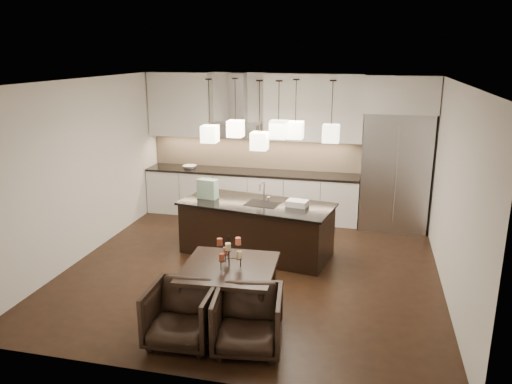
% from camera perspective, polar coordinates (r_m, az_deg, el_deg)
% --- Properties ---
extents(floor, '(5.50, 5.50, 0.02)m').
position_cam_1_polar(floor, '(7.73, -0.34, -8.70)').
color(floor, black).
rests_on(floor, ground).
extents(ceiling, '(5.50, 5.50, 0.02)m').
position_cam_1_polar(ceiling, '(7.05, -0.38, 12.66)').
color(ceiling, white).
rests_on(ceiling, wall_back).
extents(wall_back, '(5.50, 0.02, 2.80)m').
position_cam_1_polar(wall_back, '(9.90, 3.41, 5.33)').
color(wall_back, silver).
rests_on(wall_back, ground).
extents(wall_front, '(5.50, 0.02, 2.80)m').
position_cam_1_polar(wall_front, '(4.76, -8.26, -6.58)').
color(wall_front, silver).
rests_on(wall_front, ground).
extents(wall_left, '(0.02, 5.50, 2.80)m').
position_cam_1_polar(wall_left, '(8.34, -19.15, 2.47)').
color(wall_left, silver).
rests_on(wall_left, ground).
extents(wall_right, '(0.02, 5.50, 2.80)m').
position_cam_1_polar(wall_right, '(7.16, 21.66, 0.12)').
color(wall_right, silver).
rests_on(wall_right, ground).
extents(refrigerator, '(1.20, 0.72, 2.15)m').
position_cam_1_polar(refrigerator, '(9.47, 15.59, 2.27)').
color(refrigerator, '#B7B7BA').
rests_on(refrigerator, floor).
extents(fridge_panel, '(1.26, 0.72, 0.65)m').
position_cam_1_polar(fridge_panel, '(9.26, 16.24, 10.72)').
color(fridge_panel, silver).
rests_on(fridge_panel, refrigerator).
extents(lower_cabinets, '(4.21, 0.62, 0.88)m').
position_cam_1_polar(lower_cabinets, '(9.94, -0.56, -0.30)').
color(lower_cabinets, silver).
rests_on(lower_cabinets, floor).
extents(countertop, '(4.21, 0.66, 0.04)m').
position_cam_1_polar(countertop, '(9.82, -0.57, 2.28)').
color(countertop, black).
rests_on(countertop, lower_cabinets).
extents(backsplash, '(4.21, 0.02, 0.63)m').
position_cam_1_polar(backsplash, '(10.03, -0.16, 4.53)').
color(backsplash, '#C2AB8C').
rests_on(backsplash, countertop).
extents(upper_cab_left, '(1.25, 0.35, 1.25)m').
position_cam_1_polar(upper_cab_left, '(10.18, -8.62, 9.88)').
color(upper_cab_left, silver).
rests_on(upper_cab_left, wall_back).
extents(upper_cab_right, '(1.85, 0.35, 1.25)m').
position_cam_1_polar(upper_cab_right, '(9.53, 6.61, 9.55)').
color(upper_cab_right, silver).
rests_on(upper_cab_right, wall_back).
extents(hood_canopy, '(0.90, 0.52, 0.24)m').
position_cam_1_polar(hood_canopy, '(9.78, -2.23, 7.11)').
color(hood_canopy, '#B7B7BA').
rests_on(hood_canopy, wall_back).
extents(hood_chimney, '(0.30, 0.28, 0.96)m').
position_cam_1_polar(hood_chimney, '(9.81, -2.10, 10.67)').
color(hood_chimney, '#B7B7BA').
rests_on(hood_chimney, hood_canopy).
extents(fruit_bowl, '(0.30, 0.30, 0.06)m').
position_cam_1_polar(fruit_bowl, '(10.13, -7.60, 2.86)').
color(fruit_bowl, silver).
rests_on(fruit_bowl, countertop).
extents(island_body, '(2.47, 1.33, 0.83)m').
position_cam_1_polar(island_body, '(8.09, 0.05, -4.31)').
color(island_body, black).
rests_on(island_body, floor).
extents(island_top, '(2.56, 1.41, 0.04)m').
position_cam_1_polar(island_top, '(7.95, 0.05, -1.39)').
color(island_top, black).
rests_on(island_top, island_body).
extents(faucet, '(0.13, 0.24, 0.36)m').
position_cam_1_polar(faucet, '(7.95, 0.93, 0.08)').
color(faucet, silver).
rests_on(faucet, island_top).
extents(tote_bag, '(0.34, 0.22, 0.32)m').
position_cam_1_polar(tote_bag, '(8.20, -5.54, 0.37)').
color(tote_bag, '#256B3E').
rests_on(tote_bag, island_top).
extents(food_container, '(0.35, 0.28, 0.09)m').
position_cam_1_polar(food_container, '(7.80, 4.73, -1.30)').
color(food_container, silver).
rests_on(food_container, island_top).
extents(dining_table, '(1.18, 1.18, 0.67)m').
position_cam_1_polar(dining_table, '(6.30, -3.05, -11.23)').
color(dining_table, black).
rests_on(dining_table, floor).
extents(candelabra, '(0.34, 0.34, 0.39)m').
position_cam_1_polar(candelabra, '(6.08, -3.12, -6.77)').
color(candelabra, black).
rests_on(candelabra, dining_table).
extents(candle_a, '(0.07, 0.07, 0.09)m').
position_cam_1_polar(candle_a, '(6.07, -1.96, -7.18)').
color(candle_a, beige).
rests_on(candle_a, candelabra).
extents(candle_b, '(0.07, 0.07, 0.09)m').
position_cam_1_polar(candle_b, '(6.20, -3.46, -6.68)').
color(candle_b, '#DA6246').
rests_on(candle_b, candelabra).
extents(candle_c, '(0.07, 0.07, 0.09)m').
position_cam_1_polar(candle_c, '(6.01, -3.93, -7.44)').
color(candle_c, brown).
rests_on(candle_c, candelabra).
extents(candle_d, '(0.07, 0.07, 0.09)m').
position_cam_1_polar(candle_d, '(6.09, -2.06, -5.64)').
color(candle_d, '#DA6246').
rests_on(candle_d, candelabra).
extents(candle_e, '(0.07, 0.07, 0.09)m').
position_cam_1_polar(candle_e, '(6.08, -4.17, -5.71)').
color(candle_e, brown).
rests_on(candle_e, candelabra).
extents(candle_f, '(0.07, 0.07, 0.09)m').
position_cam_1_polar(candle_f, '(5.93, -3.22, -6.27)').
color(candle_f, beige).
rests_on(candle_f, candelabra).
extents(armchair_left, '(0.76, 0.78, 0.69)m').
position_cam_1_polar(armchair_left, '(5.83, -8.51, -13.69)').
color(armchair_left, black).
rests_on(armchair_left, floor).
extents(armchair_right, '(0.83, 0.85, 0.69)m').
position_cam_1_polar(armchair_right, '(5.66, -0.94, -14.48)').
color(armchair_right, black).
rests_on(armchair_right, floor).
extents(pendant_a, '(0.24, 0.24, 0.26)m').
position_cam_1_polar(pendant_a, '(7.82, -5.30, 6.63)').
color(pendant_a, '#FCF2CF').
rests_on(pendant_a, ceiling).
extents(pendant_b, '(0.24, 0.24, 0.26)m').
position_cam_1_polar(pendant_b, '(8.01, -2.35, 7.24)').
color(pendant_b, '#FCF2CF').
rests_on(pendant_b, ceiling).
extents(pendant_c, '(0.24, 0.24, 0.26)m').
position_cam_1_polar(pendant_c, '(7.34, 2.59, 7.16)').
color(pendant_c, '#FCF2CF').
rests_on(pendant_c, ceiling).
extents(pendant_d, '(0.24, 0.24, 0.26)m').
position_cam_1_polar(pendant_d, '(7.71, 4.51, 7.07)').
color(pendant_d, '#FCF2CF').
rests_on(pendant_d, ceiling).
extents(pendant_e, '(0.24, 0.24, 0.26)m').
position_cam_1_polar(pendant_e, '(7.51, 8.56, 6.63)').
color(pendant_e, '#FCF2CF').
rests_on(pendant_e, ceiling).
extents(pendant_f, '(0.24, 0.24, 0.26)m').
position_cam_1_polar(pendant_f, '(7.44, 0.39, 5.85)').
color(pendant_f, '#FCF2CF').
rests_on(pendant_f, ceiling).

